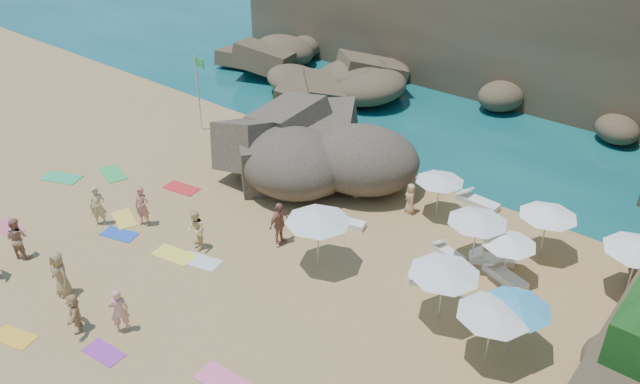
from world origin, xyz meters
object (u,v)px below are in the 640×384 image
Objects in this scene: person_stand_4 at (410,198)px; person_stand_5 at (294,111)px; person_stand_0 at (98,206)px; person_stand_3 at (279,223)px; parasol_2 at (440,178)px; parasol_1 at (478,218)px; person_stand_6 at (119,310)px; person_stand_2 at (356,178)px; flag_pole at (199,84)px; parasol_0 at (318,139)px; person_stand_1 at (17,238)px; lounger_0 at (478,202)px; rock_outcrop at (308,176)px.

person_stand_5 is (-10.37, 3.81, 0.23)m from person_stand_4.
person_stand_0 is 1.29× the size of person_stand_4.
parasol_2 is at bearing -34.37° from person_stand_3.
parasol_2 is 15.04m from person_stand_0.
parasol_1 is 3.66m from parasol_2.
person_stand_4 is 13.46m from person_stand_6.
person_stand_2 is 1.00× the size of person_stand_3.
person_stand_5 is at bearing 45.64° from flag_pole.
person_stand_1 is (-4.59, -13.45, -0.83)m from parasol_0.
person_stand_1 is at bearing -124.93° from lounger_0.
person_stand_6 is at bearing -108.70° from parasol_2.
parasol_1 reaches higher than lounger_0.
person_stand_3 is 1.09× the size of person_stand_6.
parasol_0 is at bearing 23.12° from person_stand_0.
parasol_0 reaches higher than lounger_0.
person_stand_2 is (3.07, -0.85, -0.78)m from parasol_0.
person_stand_6 is (-5.67, -15.51, 0.73)m from lounger_0.
flag_pole is 2.35× the size of person_stand_5.
rock_outcrop is at bearing 27.32° from person_stand_3.
parasol_0 is 1.04× the size of person_stand_2.
person_stand_3 reaches higher than lounger_0.
parasol_0 is 1.13× the size of person_stand_6.
person_stand_4 is (-2.13, -2.52, 0.57)m from lounger_0.
person_stand_5 is 1.07× the size of person_stand_6.
flag_pole reaches higher than person_stand_6.
parasol_1 reaches higher than person_stand_5.
flag_pole is at bearing -177.80° from parasol_2.
parasol_0 is (8.28, 0.42, -1.10)m from flag_pole.
flag_pole is 11.51m from person_stand_2.
person_stand_0 reaches higher than rock_outcrop.
flag_pole is at bearing -110.82° from person_stand_6.
lounger_0 is at bearing -33.50° from person_stand_3.
parasol_2 is 1.13× the size of person_stand_3.
parasol_0 is 0.84× the size of parasol_1.
person_stand_1 reaches higher than rock_outcrop.
person_stand_6 is at bearing -50.94° from flag_pole.
flag_pole is 18.16m from parasol_1.
parasol_2 is 1.69m from person_stand_4.
parasol_2 reaches higher than parasol_0.
person_stand_0 is at bearing -137.48° from parasol_2.
person_stand_4 is at bearing -165.11° from person_stand_6.
person_stand_1 is at bearing -110.06° from rock_outcrop.
person_stand_3 is at bearing -154.69° from person_stand_6.
lounger_0 is 9.57m from person_stand_3.
person_stand_2 is (-4.87, -2.94, 0.81)m from lounger_0.
rock_outcrop is 4.31× the size of person_stand_0.
person_stand_5 reaches higher than person_stand_4.
person_stand_6 is at bearing 173.61° from person_stand_3.
parasol_1 reaches higher than person_stand_0.
parasol_0 is 1.39× the size of person_stand_4.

